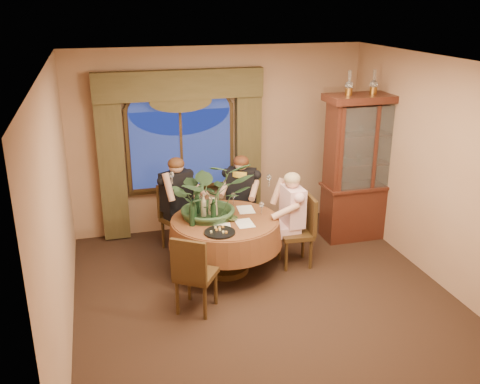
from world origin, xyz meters
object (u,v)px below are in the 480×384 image
object	(u,v)px
person_pink	(292,218)
wine_bottle_3	(192,213)
stoneware_vase	(213,207)
oil_lamp_right	(398,81)
wine_bottle_1	(203,207)
dining_table	(225,245)
chair_front_left	(196,272)
chair_right	(296,232)
chair_back	(179,218)
oil_lamp_center	(374,82)
china_cabinet	(367,168)
wine_bottle_0	(194,212)
wine_bottle_4	(197,203)
oil_lamp_left	(349,83)
chair_back_right	(239,208)
wine_bottle_2	(213,211)
person_scarf	(241,198)
person_back	(177,203)
olive_bowl	(232,219)
centerpiece_plant	(210,167)

from	to	relation	value
person_pink	wine_bottle_3	xyz separation A→B (m)	(-1.39, -0.13, 0.27)
stoneware_vase	wine_bottle_3	xyz separation A→B (m)	(-0.32, -0.25, 0.04)
oil_lamp_right	wine_bottle_1	bearing A→B (deg)	-170.93
dining_table	chair_front_left	xyz separation A→B (m)	(-0.55, -0.83, 0.10)
person_pink	chair_right	bearing A→B (deg)	-171.92
chair_back	oil_lamp_right	bearing A→B (deg)	145.05
oil_lamp_center	wine_bottle_1	bearing A→B (deg)	-169.62
china_cabinet	wine_bottle_0	bearing A→B (deg)	-167.43
wine_bottle_0	oil_lamp_center	bearing A→B (deg)	12.57
wine_bottle_1	wine_bottle_4	bearing A→B (deg)	110.42
wine_bottle_0	wine_bottle_4	size ratio (longest dim) A/B	1.00
oil_lamp_center	china_cabinet	bearing A→B (deg)	0.00
chair_front_left	chair_back	bearing A→B (deg)	121.12
dining_table	oil_lamp_center	world-z (taller)	oil_lamp_center
oil_lamp_left	chair_front_left	distance (m)	3.38
china_cabinet	chair_back_right	world-z (taller)	china_cabinet
oil_lamp_right	chair_right	xyz separation A→B (m)	(-1.71, -0.61, -1.86)
oil_lamp_right	wine_bottle_2	world-z (taller)	oil_lamp_right
chair_front_left	china_cabinet	bearing A→B (deg)	59.43
chair_right	wine_bottle_4	xyz separation A→B (m)	(-1.28, 0.30, 0.44)
oil_lamp_left	oil_lamp_center	distance (m)	0.38
china_cabinet	person_pink	xyz separation A→B (m)	(-1.35, -0.52, -0.44)
oil_lamp_right	wine_bottle_0	size ratio (longest dim) A/B	1.03
chair_back	stoneware_vase	size ratio (longest dim) A/B	3.84
stoneware_vase	wine_bottle_1	world-z (taller)	wine_bottle_1
chair_front_left	oil_lamp_right	bearing A→B (deg)	56.74
chair_back_right	person_scarf	distance (m)	0.18
person_back	person_scarf	bearing A→B (deg)	152.81
oil_lamp_right	person_back	size ratio (longest dim) A/B	0.25
chair_right	stoneware_vase	world-z (taller)	stoneware_vase
oil_lamp_right	olive_bowl	distance (m)	3.09
chair_back	wine_bottle_3	xyz separation A→B (m)	(0.03, -0.94, 0.44)
wine_bottle_4	person_scarf	bearing A→B (deg)	40.94
chair_back_right	stoneware_vase	distance (m)	1.07
dining_table	wine_bottle_4	world-z (taller)	wine_bottle_4
chair_back	centerpiece_plant	distance (m)	1.20
chair_back_right	stoneware_vase	xyz separation A→B (m)	(-0.58, -0.81, 0.39)
person_pink	centerpiece_plant	world-z (taller)	centerpiece_plant
person_scarf	wine_bottle_4	size ratio (longest dim) A/B	3.98
wine_bottle_3	chair_right	bearing A→B (deg)	1.36
chair_front_left	person_back	world-z (taller)	person_back
chair_right	chair_back_right	bearing A→B (deg)	30.58
wine_bottle_2	wine_bottle_4	xyz separation A→B (m)	(-0.15, 0.33, 0.00)
person_back	stoneware_vase	bearing A→B (deg)	87.15
dining_table	china_cabinet	xyz separation A→B (m)	(2.29, 0.55, 0.71)
wine_bottle_3	wine_bottle_2	bearing A→B (deg)	-0.33
wine_bottle_2	wine_bottle_4	world-z (taller)	same
person_pink	wine_bottle_1	size ratio (longest dim) A/B	3.92
person_scarf	stoneware_vase	xyz separation A→B (m)	(-0.60, -0.77, 0.22)
person_scarf	wine_bottle_1	bearing A→B (deg)	75.97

